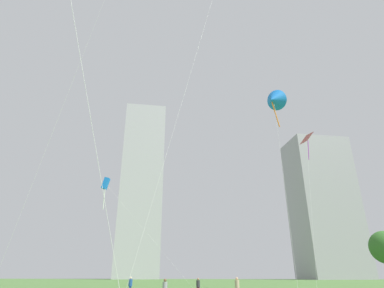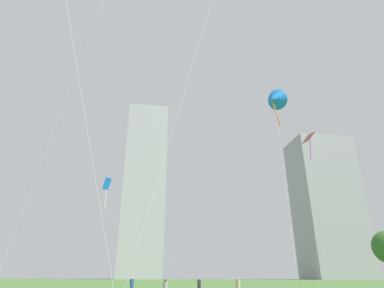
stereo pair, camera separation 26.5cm
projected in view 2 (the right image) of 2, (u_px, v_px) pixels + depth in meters
name	position (u px, v px, depth m)	size (l,w,h in m)	color
person_standing_2	(238.00, 286.00, 26.97)	(0.39, 0.39, 1.73)	#1E478C
person_standing_3	(199.00, 286.00, 30.20)	(0.36, 0.36, 1.64)	maroon
person_standing_4	(132.00, 285.00, 31.89)	(0.39, 0.39, 1.73)	#1E478C
kite_flying_2	(107.00, 185.00, 36.99)	(10.88, 4.19, 12.67)	silver
kite_flying_3	(275.00, 99.00, 30.51)	(2.85, 4.64, 19.03)	silver
kite_flying_5	(309.00, 139.00, 47.30)	(4.55, 9.33, 21.95)	silver
distant_highrise_0	(327.00, 205.00, 141.23)	(25.89, 19.35, 61.86)	#939399
distant_highrise_1	(145.00, 188.00, 155.77)	(20.11, 19.31, 83.97)	#A8A8AD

